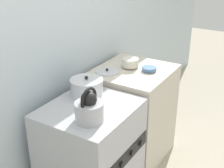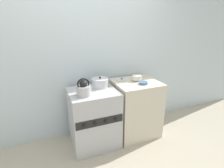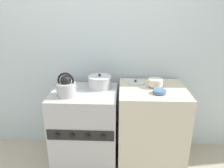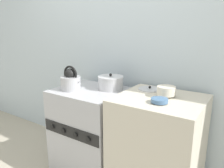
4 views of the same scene
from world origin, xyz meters
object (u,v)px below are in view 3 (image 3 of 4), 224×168
Objects in this scene: kettle at (66,87)px; cooking_pot at (100,82)px; stove at (86,128)px; enamel_bowl at (155,82)px; small_ceramic_bowl at (159,91)px; loose_pot_lid at (135,82)px.

kettle is 0.95× the size of cooking_pot.
stove is at bearing 35.30° from kettle.
cooking_pot is 1.67× the size of enamel_bowl.
enamel_bowl is 0.18m from small_ceramic_bowl.
cooking_pot is 0.39m from loose_pot_lid.
cooking_pot is at bearing 40.91° from stove.
stove is 0.74m from loose_pot_lid.
kettle is 1.15× the size of loose_pot_lid.
cooking_pot is (0.15, 0.13, 0.49)m from stove.
loose_pot_lid is at bearing 23.44° from kettle.
stove is 3.63× the size of kettle.
cooking_pot is at bearing -171.04° from loose_pot_lid.
stove is 0.55m from kettle.
small_ceramic_bowl is (0.02, -0.18, -0.03)m from enamel_bowl.
small_ceramic_bowl reaches higher than stove.
stove is 6.78× the size of small_ceramic_bowl.
kettle is at bearing -141.77° from cooking_pot.
cooking_pot is at bearing 174.16° from enamel_bowl.
enamel_bowl reaches higher than loose_pot_lid.
loose_pot_lid is (0.54, 0.19, 0.48)m from stove.
enamel_bowl is 0.23m from loose_pot_lid.
loose_pot_lid is (-0.20, 0.12, -0.04)m from enamel_bowl.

